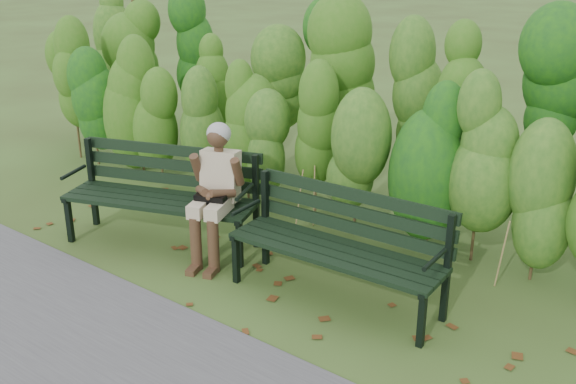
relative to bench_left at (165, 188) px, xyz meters
The scene contains 6 objects.
ground 1.47m from the bench_left, ahead, with size 80.00×80.00×0.00m, color #39451E.
hedge_band 2.42m from the bench_left, 54.99° to the left, with size 11.04×1.67×2.42m.
leaf_litter 1.41m from the bench_left, ahead, with size 5.76×2.26×0.01m.
bench_left is the anchor object (origin of this frame).
bench_right 2.15m from the bench_left, ahead, with size 2.01×0.75×0.99m.
seated_woman 0.73m from the bench_left, ahead, with size 0.60×0.83×1.39m.
Camera 1 is at (3.74, -4.51, 3.13)m, focal length 42.00 mm.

